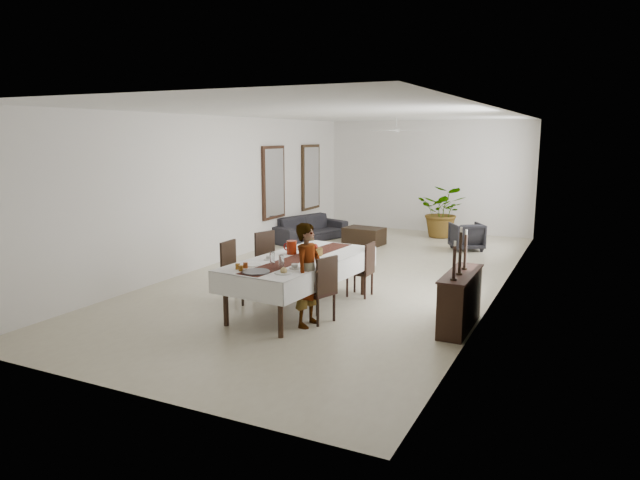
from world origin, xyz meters
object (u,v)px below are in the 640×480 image
(sideboard_body, at_px, (460,301))
(red_pitcher, at_px, (292,247))
(dining_table_top, at_px, (300,260))
(woman, at_px, (308,275))
(sofa, at_px, (309,228))

(sideboard_body, bearing_deg, red_pitcher, 179.57)
(red_pitcher, bearing_deg, sideboard_body, -0.43)
(dining_table_top, bearing_deg, woman, -49.14)
(red_pitcher, distance_m, sofa, 5.91)
(woman, bearing_deg, red_pitcher, 44.67)
(dining_table_top, height_order, sofa, dining_table_top)
(red_pitcher, height_order, sofa, red_pitcher)
(red_pitcher, relative_size, woman, 0.15)
(woman, xyz_separation_m, sofa, (-3.16, 6.24, -0.45))
(woman, height_order, sofa, woman)
(sideboard_body, height_order, sofa, sideboard_body)
(dining_table_top, relative_size, red_pitcher, 12.00)
(dining_table_top, height_order, sideboard_body, dining_table_top)
(dining_table_top, height_order, woman, woman)
(sofa, bearing_deg, red_pitcher, -137.21)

